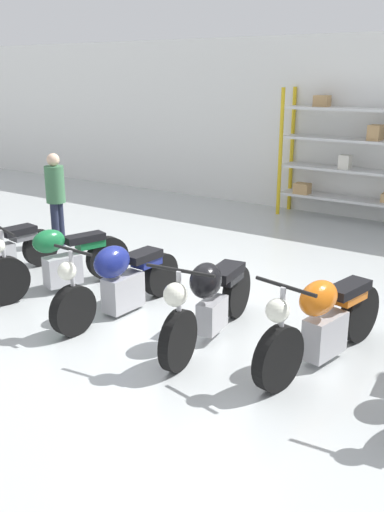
# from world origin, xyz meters

# --- Properties ---
(ground_plane) EXTENTS (30.00, 30.00, 0.00)m
(ground_plane) POSITION_xyz_m (0.00, 0.00, 0.00)
(ground_plane) COLOR #B2B7B7
(back_wall) EXTENTS (30.00, 0.08, 3.60)m
(back_wall) POSITION_xyz_m (0.00, 6.27, 1.80)
(back_wall) COLOR white
(back_wall) RESTS_ON ground_plane
(motorcycle_green) EXTENTS (0.94, 2.08, 1.00)m
(motorcycle_green) POSITION_xyz_m (-1.84, -0.11, 0.43)
(motorcycle_green) COLOR black
(motorcycle_green) RESTS_ON ground_plane
(motorcycle_blue) EXTENTS (0.60, 2.11, 1.02)m
(motorcycle_blue) POSITION_xyz_m (-0.65, -0.23, 0.44)
(motorcycle_blue) COLOR black
(motorcycle_blue) RESTS_ON ground_plane
(motorcycle_black) EXTENTS (0.74, 2.12, 1.06)m
(motorcycle_black) POSITION_xyz_m (0.68, -0.25, 0.50)
(motorcycle_black) COLOR black
(motorcycle_black) RESTS_ON ground_plane
(motorcycle_orange) EXTENTS (0.72, 2.11, 1.04)m
(motorcycle_orange) POSITION_xyz_m (1.90, -0.03, 0.47)
(motorcycle_orange) COLOR black
(motorcycle_orange) RESTS_ON ground_plane
(person_browsing) EXTENTS (0.40, 0.40, 1.60)m
(person_browsing) POSITION_xyz_m (-3.43, 1.35, 0.94)
(person_browsing) COLOR #1E2338
(person_browsing) RESTS_ON ground_plane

